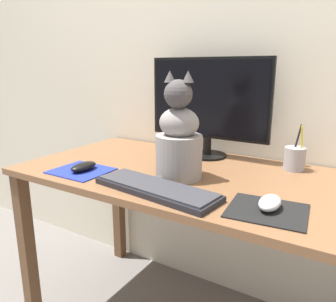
# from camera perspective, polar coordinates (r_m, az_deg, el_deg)

# --- Properties ---
(wall_back) EXTENTS (7.00, 0.04, 2.50)m
(wall_back) POSITION_cam_1_polar(r_m,az_deg,el_deg) (1.50, 12.21, 20.59)
(wall_back) COLOR beige
(wall_back) RESTS_ON ground_plane
(desk) EXTENTS (1.35, 0.67, 0.70)m
(desk) POSITION_cam_1_polar(r_m,az_deg,el_deg) (1.24, 4.94, -7.99)
(desk) COLOR brown
(desk) RESTS_ON ground_plane
(monitor) EXTENTS (0.53, 0.17, 0.42)m
(monitor) POSITION_cam_1_polar(r_m,az_deg,el_deg) (1.40, 7.02, 8.21)
(monitor) COLOR black
(monitor) RESTS_ON desk
(keyboard) EXTENTS (0.44, 0.19, 0.02)m
(keyboard) POSITION_cam_1_polar(r_m,az_deg,el_deg) (1.03, -2.12, -6.53)
(keyboard) COLOR black
(keyboard) RESTS_ON desk
(mousepad_left) EXTENTS (0.21, 0.18, 0.00)m
(mousepad_left) POSITION_cam_1_polar(r_m,az_deg,el_deg) (1.27, -14.89, -3.33)
(mousepad_left) COLOR #1E2D9E
(mousepad_left) RESTS_ON desk
(mousepad_right) EXTENTS (0.22, 0.20, 0.00)m
(mousepad_right) POSITION_cam_1_polar(r_m,az_deg,el_deg) (0.94, 16.89, -9.91)
(mousepad_right) COLOR black
(mousepad_right) RESTS_ON desk
(computer_mouse_left) EXTENTS (0.06, 0.11, 0.03)m
(computer_mouse_left) POSITION_cam_1_polar(r_m,az_deg,el_deg) (1.26, -14.50, -2.63)
(computer_mouse_left) COLOR black
(computer_mouse_left) RESTS_ON mousepad_left
(computer_mouse_right) EXTENTS (0.06, 0.10, 0.04)m
(computer_mouse_right) POSITION_cam_1_polar(r_m,az_deg,el_deg) (0.94, 17.31, -8.60)
(computer_mouse_right) COLOR white
(computer_mouse_right) RESTS_ON mousepad_right
(cat) EXTENTS (0.22, 0.24, 0.37)m
(cat) POSITION_cam_1_polar(r_m,az_deg,el_deg) (1.13, 1.85, 1.97)
(cat) COLOR gray
(cat) RESTS_ON desk
(pen_cup) EXTENTS (0.08, 0.08, 0.17)m
(pen_cup) POSITION_cam_1_polar(r_m,az_deg,el_deg) (1.32, 21.18, -1.21)
(pen_cup) COLOR #99999E
(pen_cup) RESTS_ON desk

